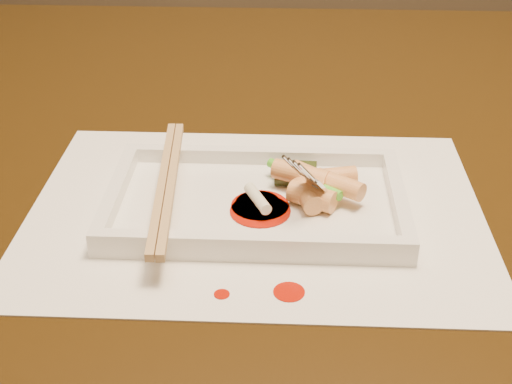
{
  "coord_description": "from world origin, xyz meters",
  "views": [
    {
      "loc": [
        0.03,
        -0.7,
        1.09
      ],
      "look_at": [
        0.0,
        -0.17,
        0.77
      ],
      "focal_mm": 50.0,
      "sensor_mm": 36.0,
      "label": 1
    }
  ],
  "objects_px": {
    "table": "(259,206)",
    "fork": "(339,118)",
    "plate_base": "(256,206)",
    "placemat": "(256,210)",
    "chopstick_a": "(162,182)"
  },
  "relations": [
    {
      "from": "table",
      "to": "plate_base",
      "type": "xyz_separation_m",
      "value": [
        0.0,
        -0.17,
        0.11
      ]
    },
    {
      "from": "chopstick_a",
      "to": "fork",
      "type": "xyz_separation_m",
      "value": [
        0.15,
        0.02,
        0.06
      ]
    },
    {
      "from": "plate_base",
      "to": "fork",
      "type": "bearing_deg",
      "value": 14.42
    },
    {
      "from": "placemat",
      "to": "chopstick_a",
      "type": "distance_m",
      "value": 0.09
    },
    {
      "from": "plate_base",
      "to": "chopstick_a",
      "type": "distance_m",
      "value": 0.08
    },
    {
      "from": "table",
      "to": "placemat",
      "type": "relative_size",
      "value": 3.5
    },
    {
      "from": "placemat",
      "to": "plate_base",
      "type": "xyz_separation_m",
      "value": [
        0.0,
        0.0,
        0.0
      ]
    },
    {
      "from": "table",
      "to": "fork",
      "type": "height_order",
      "value": "fork"
    },
    {
      "from": "chopstick_a",
      "to": "placemat",
      "type": "bearing_deg",
      "value": 0.0
    },
    {
      "from": "placemat",
      "to": "chopstick_a",
      "type": "height_order",
      "value": "chopstick_a"
    },
    {
      "from": "fork",
      "to": "plate_base",
      "type": "bearing_deg",
      "value": -165.58
    },
    {
      "from": "placemat",
      "to": "fork",
      "type": "xyz_separation_m",
      "value": [
        0.07,
        0.02,
        0.08
      ]
    },
    {
      "from": "table",
      "to": "placemat",
      "type": "distance_m",
      "value": 0.2
    },
    {
      "from": "placemat",
      "to": "fork",
      "type": "distance_m",
      "value": 0.11
    },
    {
      "from": "plate_base",
      "to": "chopstick_a",
      "type": "relative_size",
      "value": 1.16
    }
  ]
}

